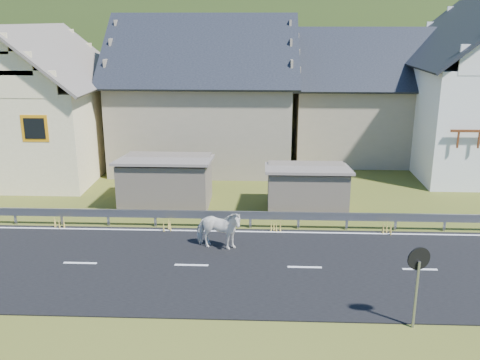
{
  "coord_description": "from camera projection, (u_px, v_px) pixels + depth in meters",
  "views": [
    {
      "loc": [
        2.44,
        -17.15,
        8.4
      ],
      "look_at": [
        1.56,
        3.87,
        2.05
      ],
      "focal_mm": 40.0,
      "sensor_mm": 36.0,
      "label": 1
    }
  ],
  "objects": [
    {
      "name": "horse",
      "position": [
        218.0,
        229.0,
        20.06
      ],
      "size": [
        1.2,
        1.98,
        1.56
      ],
      "primitive_type": "imported",
      "rotation": [
        0.0,
        0.0,
        1.37
      ],
      "color": "white",
      "rests_on": "road"
    },
    {
      "name": "ground",
      "position": [
        192.0,
        266.0,
        18.93
      ],
      "size": [
        160.0,
        160.0,
        0.0
      ],
      "primitive_type": "plane",
      "color": "#364112",
      "rests_on": "ground"
    },
    {
      "name": "shed_right",
      "position": [
        307.0,
        189.0,
        24.2
      ],
      "size": [
        3.8,
        2.9,
        2.2
      ],
      "primitive_type": "cube",
      "color": "#716657",
      "rests_on": "ground"
    },
    {
      "name": "lane_markings",
      "position": [
        191.0,
        265.0,
        18.92
      ],
      "size": [
        60.0,
        6.6,
        0.01
      ],
      "primitive_type": "cube",
      "color": "silver",
      "rests_on": "road"
    },
    {
      "name": "road",
      "position": [
        191.0,
        266.0,
        18.92
      ],
      "size": [
        60.0,
        7.0,
        0.04
      ],
      "primitive_type": "cube",
      "color": "black",
      "rests_on": "ground"
    },
    {
      "name": "conifer_patch",
      "position": [
        17.0,
        30.0,
        124.63
      ],
      "size": [
        76.0,
        50.0,
        28.0
      ],
      "primitive_type": "ellipsoid",
      "color": "black",
      "rests_on": "ground"
    },
    {
      "name": "shed_left",
      "position": [
        166.0,
        182.0,
        24.91
      ],
      "size": [
        4.3,
        3.3,
        2.4
      ],
      "primitive_type": "cube",
      "color": "#716657",
      "rests_on": "ground"
    },
    {
      "name": "house_cream",
      "position": [
        38.0,
        95.0,
        29.55
      ],
      "size": [
        7.8,
        9.8,
        8.3
      ],
      "color": "#FFECB7",
      "rests_on": "ground"
    },
    {
      "name": "guardrail",
      "position": [
        203.0,
        215.0,
        22.29
      ],
      "size": [
        28.1,
        0.09,
        0.75
      ],
      "color": "#93969B",
      "rests_on": "ground"
    },
    {
      "name": "house_stone_b",
      "position": [
        367.0,
        88.0,
        33.61
      ],
      "size": [
        9.8,
        8.8,
        8.1
      ],
      "color": "gray",
      "rests_on": "ground"
    },
    {
      "name": "mountain",
      "position": [
        269.0,
        100.0,
        196.68
      ],
      "size": [
        440.0,
        280.0,
        260.0
      ],
      "primitive_type": "ellipsoid",
      "color": "#243712",
      "rests_on": "ground"
    },
    {
      "name": "traffic_mirror",
      "position": [
        418.0,
        269.0,
        14.73
      ],
      "size": [
        0.66,
        0.26,
        2.43
      ],
      "rotation": [
        0.0,
        0.0,
        0.28
      ],
      "color": "#93969B",
      "rests_on": "ground"
    },
    {
      "name": "house_stone_a",
      "position": [
        205.0,
        85.0,
        31.98
      ],
      "size": [
        10.8,
        9.8,
        8.9
      ],
      "color": "gray",
      "rests_on": "ground"
    }
  ]
}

